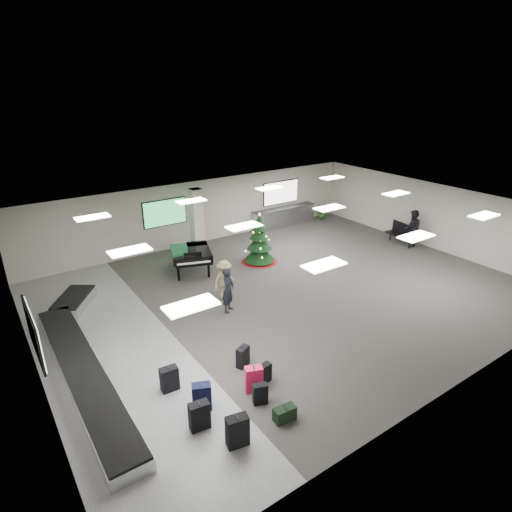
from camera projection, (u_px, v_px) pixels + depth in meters
ground at (287, 292)px, 16.90m from camera, size 18.00×18.00×0.00m
room_envelope at (270, 234)px, 16.31m from camera, size 18.02×14.02×3.21m
baggage_carousel at (81, 356)px, 12.65m from camera, size 2.28×9.71×0.43m
service_counter at (284, 217)px, 24.37m from camera, size 4.05×0.65×1.08m
suitcase_0 at (237, 431)px, 9.71m from camera, size 0.56×0.38×0.82m
suitcase_1 at (260, 394)px, 11.02m from camera, size 0.42×0.32×0.60m
pink_suitcase at (254, 379)px, 11.44m from camera, size 0.54×0.42×0.76m
suitcase_3 at (243, 357)px, 12.46m from camera, size 0.48×0.39×0.65m
navy_suitcase at (202, 397)px, 10.81m from camera, size 0.56×0.46×0.76m
suitcase_5 at (199, 416)px, 10.20m from camera, size 0.52×0.33×0.75m
green_duffel at (285, 414)px, 10.51m from camera, size 0.58×0.33×0.39m
suitcase_7 at (264, 373)px, 11.81m from camera, size 0.42×0.27×0.59m
suitcase_8 at (169, 379)px, 11.48m from camera, size 0.49×0.30×0.72m
christmas_tree at (259, 245)px, 19.45m from camera, size 1.67×1.67×2.38m
grand_piano at (191, 254)px, 18.34m from camera, size 2.19×2.50×1.20m
bench at (402, 233)px, 21.69m from camera, size 0.78×1.72×1.05m
traveler_a at (228, 290)px, 15.25m from camera, size 0.73×0.70×1.68m
traveler_b at (224, 280)px, 16.16m from camera, size 1.12×0.80×1.57m
traveler_bench at (412, 228)px, 21.27m from camera, size 1.14×1.12×1.86m
potted_plant_left at (262, 224)px, 23.45m from camera, size 0.64×0.65×0.92m
potted_plant_right at (322, 211)px, 25.68m from camera, size 0.70×0.70×0.90m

